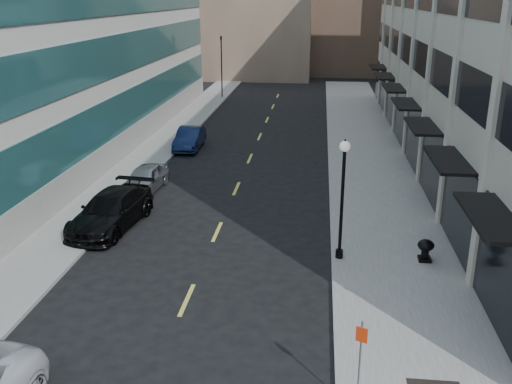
% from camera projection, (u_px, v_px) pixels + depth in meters
% --- Properties ---
extents(sidewalk_right, '(5.00, 80.00, 0.15)m').
position_uv_depth(sidewalk_right, '(377.00, 192.00, 30.11)').
color(sidewalk_right, gray).
rests_on(sidewalk_right, ground).
extents(sidewalk_left, '(3.00, 80.00, 0.15)m').
position_uv_depth(sidewalk_left, '(120.00, 183.00, 31.57)').
color(sidewalk_left, gray).
rests_on(sidewalk_left, ground).
extents(road_centerline, '(0.15, 68.20, 0.01)m').
position_uv_depth(road_centerline, '(228.00, 208.00, 28.10)').
color(road_centerline, '#D8CC4C').
rests_on(road_centerline, ground).
extents(traffic_signal, '(0.66, 0.66, 6.98)m').
position_uv_depth(traffic_signal, '(221.00, 40.00, 55.90)').
color(traffic_signal, black).
rests_on(traffic_signal, ground).
extents(car_black_pickup, '(2.95, 5.80, 1.61)m').
position_uv_depth(car_black_pickup, '(111.00, 211.00, 25.52)').
color(car_black_pickup, black).
rests_on(car_black_pickup, ground).
extents(car_silver_sedan, '(1.94, 4.13, 1.37)m').
position_uv_depth(car_silver_sedan, '(145.00, 178.00, 30.39)').
color(car_silver_sedan, gray).
rests_on(car_silver_sedan, ground).
extents(car_blue_sedan, '(1.59, 4.40, 1.44)m').
position_uv_depth(car_blue_sedan, '(190.00, 138.00, 38.65)').
color(car_blue_sedan, '#111D42').
rests_on(car_blue_sedan, ground).
extents(lamppost, '(0.40, 0.40, 4.83)m').
position_uv_depth(lamppost, '(343.00, 189.00, 21.55)').
color(lamppost, black).
rests_on(lamppost, sidewalk_right).
extents(sign_post, '(0.28, 0.14, 2.48)m').
position_uv_depth(sign_post, '(360.00, 353.00, 13.81)').
color(sign_post, slate).
rests_on(sign_post, sidewalk_right).
extents(urn_planter, '(0.63, 0.63, 0.88)m').
position_uv_depth(urn_planter, '(426.00, 248.00, 22.04)').
color(urn_planter, black).
rests_on(urn_planter, sidewalk_right).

